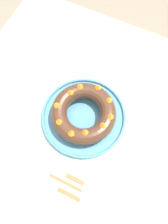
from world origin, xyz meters
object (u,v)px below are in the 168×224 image
Objects in this scene: serving_dish at (84,116)px; napkin at (121,69)px; fork at (56,178)px; serving_knife at (59,189)px; bundt_cake at (84,112)px; cake_knife at (67,175)px.

serving_dish is 2.44× the size of napkin.
serving_knife is (-0.03, -0.03, 0.00)m from fork.
bundt_cake is at bearing -124.82° from serving_dish.
serving_knife is 0.60m from napkin.
serving_dish is 1.34× the size of bundt_cake.
bundt_cake reaches higher than cake_knife.
napkin is at bearing -10.86° from serving_dish.
fork is 0.57m from napkin.
bundt_cake is at bearing 169.15° from napkin.
serving_knife is 1.19× the size of cake_knife.
serving_dish is at bearing 169.14° from napkin.
napkin is at bearing 0.14° from serving_knife.
serving_dish is at bearing 55.18° from bundt_cake.
serving_dish reaches higher than cake_knife.
napkin is at bearing -10.85° from bundt_cake.
serving_knife is (-0.31, -0.04, -0.05)m from bundt_cake.
serving_dish is at bearing 9.01° from serving_knife.
bundt_cake reaches higher than napkin.
napkin is (0.56, -0.05, -0.00)m from fork.
serving_knife is at bearing 169.73° from cake_knife.
bundt_cake is 0.26m from cake_knife.
fork is 1.33× the size of napkin.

